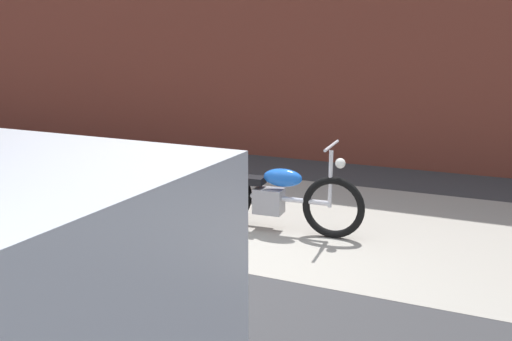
# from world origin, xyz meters

# --- Properties ---
(ground_plane) EXTENTS (80.00, 80.00, 0.00)m
(ground_plane) POSITION_xyz_m (0.00, 0.00, 0.00)
(ground_plane) COLOR #38383A
(sidewalk_slab) EXTENTS (36.00, 3.50, 0.01)m
(sidewalk_slab) POSITION_xyz_m (0.00, 1.75, 0.00)
(sidewalk_slab) COLOR #9E998E
(sidewalk_slab) RESTS_ON ground
(brick_building_wall) EXTENTS (36.00, 0.50, 5.44)m
(brick_building_wall) POSITION_xyz_m (0.00, 5.20, 2.72)
(brick_building_wall) COLOR brown
(brick_building_wall) RESTS_ON ground
(motorcycle_blue) EXTENTS (2.01, 0.58, 1.03)m
(motorcycle_blue) POSITION_xyz_m (0.14, 1.20, 0.40)
(motorcycle_blue) COLOR black
(motorcycle_blue) RESTS_ON ground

